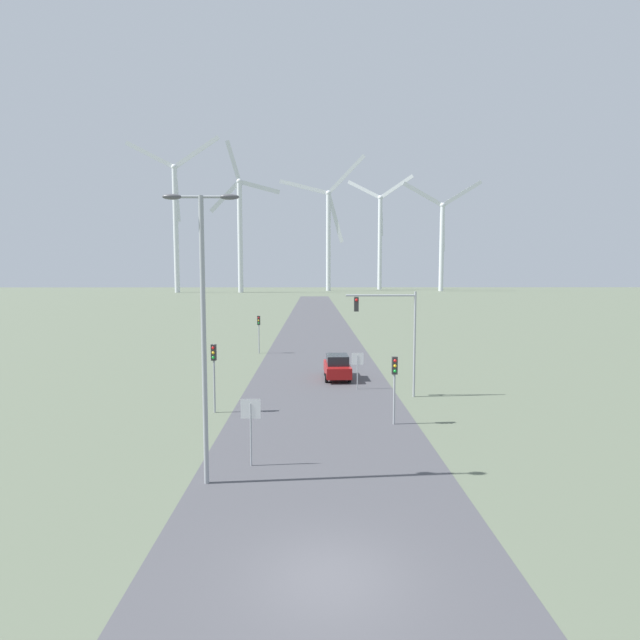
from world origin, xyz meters
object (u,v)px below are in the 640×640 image
object	(u,v)px
wind_turbine_far_right	(442,237)
stop_sign_near	(251,419)
traffic_light_mast_overhead	(392,323)
wind_turbine_left	(240,226)
wind_turbine_far_left	(176,216)
traffic_light_post_near_right	(395,375)
streetlamp	(203,308)
stop_sign_far	(357,364)
traffic_light_post_near_left	(214,363)
wind_turbine_center	(328,229)
wind_turbine_right	(380,234)
car_approaching	(337,367)
traffic_light_post_mid_left	(259,326)

from	to	relation	value
wind_turbine_far_right	stop_sign_near	bearing A→B (deg)	-106.22
traffic_light_mast_overhead	wind_turbine_left	distance (m)	194.98
wind_turbine_far_left	wind_turbine_left	size ratio (longest dim) A/B	1.03
traffic_light_post_near_right	wind_turbine_left	distance (m)	200.79
streetlamp	wind_turbine_left	size ratio (longest dim) A/B	0.16
streetlamp	stop_sign_far	bearing A→B (deg)	65.48
traffic_light_post_near_left	traffic_light_post_near_right	size ratio (longest dim) A/B	1.09
stop_sign_near	wind_turbine_far_right	size ratio (longest dim) A/B	0.05
wind_turbine_far_left	stop_sign_far	bearing A→B (deg)	-71.42
traffic_light_mast_overhead	wind_turbine_left	world-z (taller)	wind_turbine_left
streetlamp	traffic_light_post_near_right	bearing A→B (deg)	41.61
wind_turbine_center	wind_turbine_right	world-z (taller)	wind_turbine_center
car_approaching	wind_turbine_far_left	size ratio (longest dim) A/B	0.06
traffic_light_post_mid_left	wind_turbine_far_left	distance (m)	182.26
traffic_light_mast_overhead	wind_turbine_center	distance (m)	214.84
stop_sign_near	traffic_light_post_mid_left	bearing A→B (deg)	95.59
traffic_light_mast_overhead	wind_turbine_center	size ratio (longest dim) A/B	0.10
car_approaching	wind_turbine_far_right	distance (m)	211.31
wind_turbine_left	wind_turbine_far_right	size ratio (longest dim) A/B	1.25
wind_turbine_right	stop_sign_near	bearing A→B (deg)	-98.73
stop_sign_near	wind_turbine_far_right	bearing A→B (deg)	73.78
streetlamp	wind_turbine_far_left	distance (m)	211.35
wind_turbine_left	wind_turbine_far_right	distance (m)	94.67
traffic_light_post_near_left	wind_turbine_far_right	xyz separation A→B (m)	(66.54, 210.35, 22.86)
stop_sign_near	stop_sign_far	world-z (taller)	stop_sign_near
stop_sign_near	traffic_light_post_near_right	world-z (taller)	traffic_light_post_near_right
stop_sign_far	wind_turbine_right	xyz separation A→B (m)	(32.19, 231.96, 27.73)
car_approaching	wind_turbine_left	world-z (taller)	wind_turbine_left
traffic_light_mast_overhead	wind_turbine_left	bearing A→B (deg)	101.04
stop_sign_near	traffic_light_mast_overhead	distance (m)	13.91
stop_sign_near	wind_turbine_far_right	world-z (taller)	wind_turbine_far_right
wind_turbine_left	wind_turbine_far_right	world-z (taller)	wind_turbine_left
stop_sign_far	wind_turbine_far_left	distance (m)	199.61
traffic_light_mast_overhead	wind_turbine_center	xyz separation A→B (m)	(2.36, 213.37, 24.97)
car_approaching	wind_turbine_far_right	world-z (taller)	wind_turbine_far_right
streetlamp	traffic_light_post_near_left	bearing A→B (deg)	99.41
traffic_light_post_near_right	traffic_light_post_near_left	bearing A→B (deg)	166.51
streetlamp	stop_sign_near	distance (m)	5.11
wind_turbine_center	wind_turbine_left	bearing A→B (deg)	-149.17
stop_sign_far	car_approaching	distance (m)	3.66
traffic_light_post_near_right	wind_turbine_left	xyz separation A→B (m)	(-36.27, 195.69, 26.61)
stop_sign_near	wind_turbine_right	world-z (taller)	wind_turbine_right
stop_sign_far	wind_turbine_center	distance (m)	213.08
traffic_light_post_near_right	traffic_light_post_mid_left	distance (m)	25.45
wind_turbine_center	wind_turbine_far_right	size ratio (longest dim) A/B	1.24
traffic_light_post_near_left	traffic_light_mast_overhead	xyz separation A→B (m)	(10.51, 3.50, 1.88)
stop_sign_far	streetlamp	bearing A→B (deg)	-114.52
car_approaching	wind_turbine_right	world-z (taller)	wind_turbine_right
traffic_light_post_near_right	wind_turbine_left	world-z (taller)	wind_turbine_left
traffic_light_mast_overhead	wind_turbine_far_left	distance (m)	201.82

